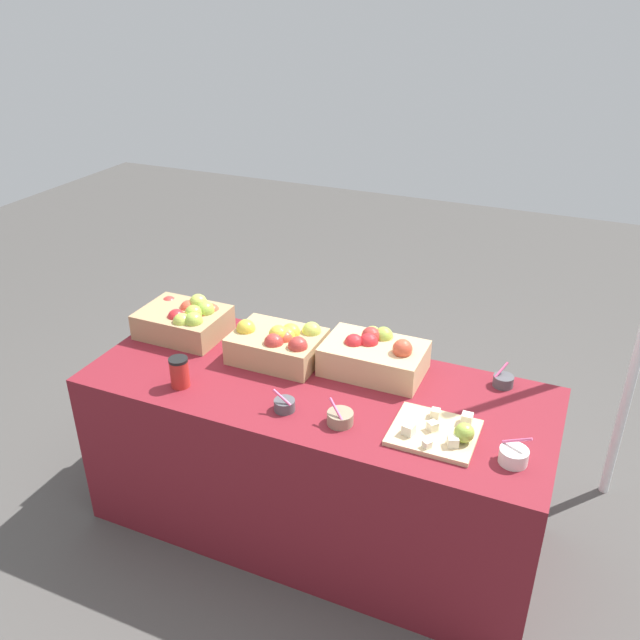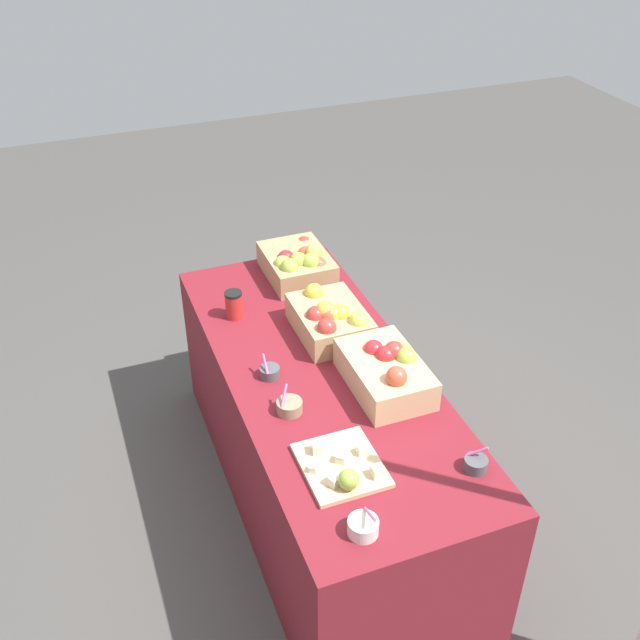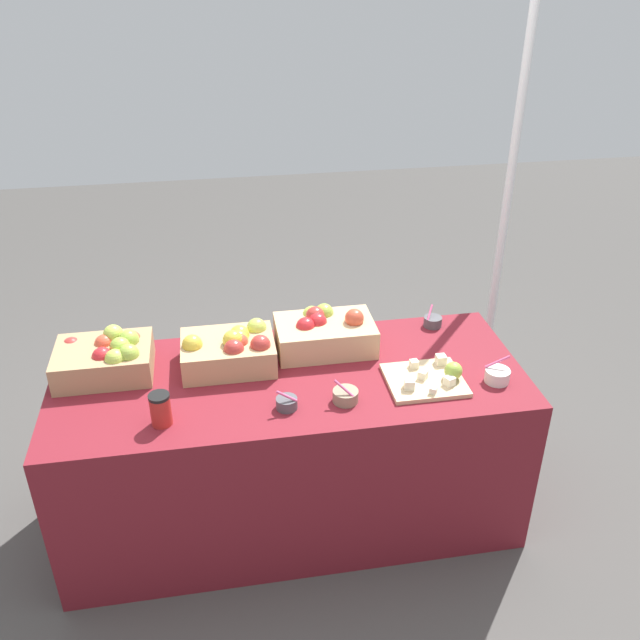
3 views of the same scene
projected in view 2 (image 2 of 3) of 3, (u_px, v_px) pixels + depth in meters
ground_plane at (322, 497)px, 3.45m from camera, size 10.00×10.00×0.00m
table at (322, 438)px, 3.24m from camera, size 1.90×0.76×0.74m
apple_crate_left at (298, 263)px, 3.59m from camera, size 0.38×0.29×0.17m
apple_crate_middle at (330, 319)px, 3.20m from camera, size 0.38×0.28×0.18m
apple_crate_right at (386, 370)px, 2.91m from camera, size 0.41×0.27×0.18m
cutting_board_front at (343, 467)px, 2.56m from camera, size 0.30×0.27×0.09m
sample_bowl_near at (476, 464)px, 2.57m from camera, size 0.08×0.08×0.09m
sample_bowl_mid at (363, 527)px, 2.34m from camera, size 0.10×0.10×0.11m
sample_bowl_far at (289, 406)px, 2.81m from camera, size 0.10×0.10×0.10m
sample_bowl_extra at (270, 372)px, 2.99m from camera, size 0.08×0.08×0.09m
coffee_cup at (234, 305)px, 3.31m from camera, size 0.08×0.08×0.13m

